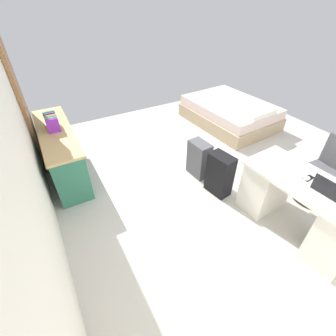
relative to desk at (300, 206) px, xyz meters
The scene contains 14 objects.
ground_plane 1.39m from the desk, ahead, with size 5.97×5.97×0.00m, color beige.
wall_back 3.10m from the desk, 63.51° to the left, with size 4.86×0.10×2.60m, color white.
door_wooden 4.16m from the desk, 38.78° to the left, with size 0.88×0.05×2.04m, color #936038.
desk is the anchor object (origin of this frame).
office_chair 0.80m from the desk, 74.98° to the right, with size 0.52×0.52×0.94m.
credenza 3.48m from the desk, 40.83° to the left, with size 1.80×0.48×0.77m.
bed 2.95m from the desk, 25.24° to the right, with size 1.98×1.51×0.58m.
suitcase_black 1.08m from the desk, 21.56° to the left, with size 0.36×0.22×0.65m, color black.
suitcase_spare_grey 1.56m from the desk, 15.11° to the left, with size 0.36×0.22×0.59m, color #4C4C51.
laptop 0.45m from the desk, behind, with size 0.32×0.24×0.21m.
computer_mouse 0.38m from the desk, 13.18° to the right, with size 0.06×0.10×0.03m, color white.
cell_phone_by_mouse 0.37m from the desk, 35.88° to the right, with size 0.07×0.14×0.01m, color black.
book_row 3.57m from the desk, 40.08° to the left, with size 0.32×0.17×0.23m.
figurine_small 3.77m from the desk, 37.39° to the left, with size 0.08×0.08×0.11m, color #4C7FBF.
Camera 1 is at (-2.28, 2.18, 2.50)m, focal length 25.57 mm.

